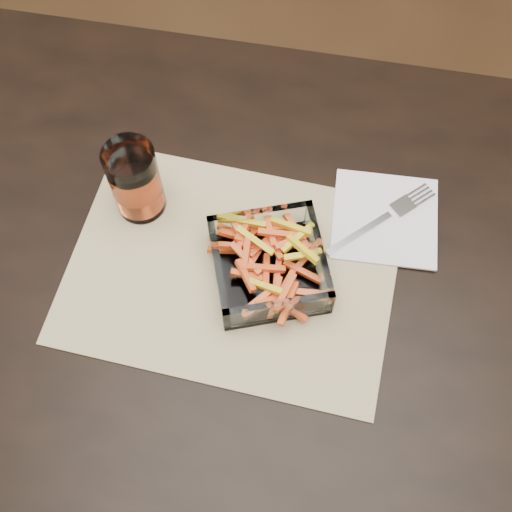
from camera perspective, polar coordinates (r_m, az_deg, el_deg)
The scene contains 6 objects.
dining_table at distance 0.96m, azimuth 6.06°, elevation -6.31°, with size 1.60×0.90×0.75m.
placemat at distance 0.90m, azimuth -2.18°, elevation -1.23°, with size 0.45×0.33×0.00m, color tan.
glass_bowl at distance 0.87m, azimuth 1.15°, elevation -0.91°, with size 0.19×0.19×0.06m.
tumbler at distance 0.91m, azimuth -10.65°, elevation 6.47°, with size 0.07×0.07×0.12m.
napkin at distance 0.95m, azimuth 11.39°, elevation 3.31°, with size 0.15×0.15×0.00m, color white.
fork at distance 0.94m, azimuth 11.31°, elevation 3.35°, with size 0.15×0.14×0.00m.
Camera 1 is at (-0.04, -0.34, 1.56)m, focal length 45.00 mm.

